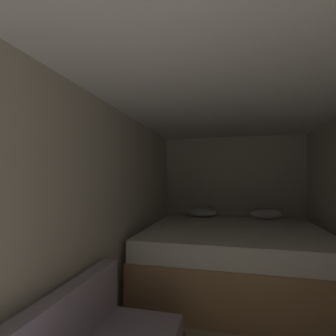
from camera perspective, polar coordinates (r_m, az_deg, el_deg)
name	(u,v)px	position (r m, az deg, el deg)	size (l,w,h in m)	color
wall_back	(233,199)	(4.51, 14.18, -6.59)	(2.40, 0.05, 2.09)	beige
wall_left	(98,218)	(2.39, -15.17, -10.55)	(0.05, 4.79, 2.09)	beige
ceiling_slab	(234,87)	(2.19, 14.53, 17.07)	(2.40, 4.79, 0.05)	white
bed	(234,257)	(3.58, 14.46, -18.54)	(2.18, 2.00, 0.92)	tan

